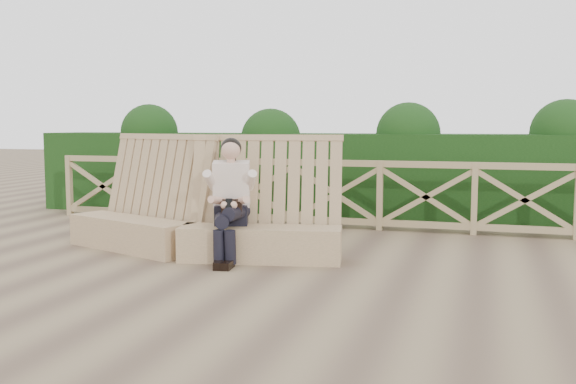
% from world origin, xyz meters
% --- Properties ---
extents(ground, '(60.00, 60.00, 0.00)m').
position_xyz_m(ground, '(0.00, 0.00, 0.00)').
color(ground, brown).
rests_on(ground, ground).
extents(bench, '(3.91, 1.39, 1.56)m').
position_xyz_m(bench, '(-1.23, 0.95, 0.39)').
color(bench, '#8B744F').
rests_on(bench, ground).
extents(woman, '(0.58, 1.00, 1.50)m').
position_xyz_m(woman, '(-0.67, 0.75, 0.78)').
color(woman, black).
rests_on(woman, ground).
extents(guardrail, '(10.10, 0.09, 1.10)m').
position_xyz_m(guardrail, '(0.00, 3.50, 0.55)').
color(guardrail, '#927955').
rests_on(guardrail, ground).
extents(hedge, '(12.00, 1.20, 1.50)m').
position_xyz_m(hedge, '(0.00, 4.70, 0.75)').
color(hedge, black).
rests_on(hedge, ground).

